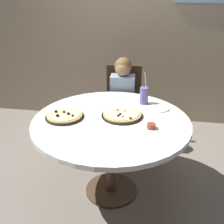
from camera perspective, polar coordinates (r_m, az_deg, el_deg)
The scene contains 10 objects.
ground_plane at distance 2.75m, azimuth -0.17°, elevation -15.76°, with size 8.00×8.00×0.00m, color slate.
wall_with_window at distance 3.75m, azimuth 4.16°, elevation 19.75°, with size 5.20×0.14×2.90m.
dining_table at distance 2.37m, azimuth -0.19°, elevation -3.51°, with size 1.33×1.33×0.75m.
chair_wooden at distance 3.22m, azimuth 2.28°, elevation 1.95°, with size 0.42×0.42×0.95m.
diner_child at distance 3.08m, azimuth 1.99°, elevation -0.17°, with size 0.27×0.42×1.08m.
pizza_veggie at distance 2.40m, azimuth -9.70°, elevation -0.73°, with size 0.33×0.33×0.05m.
pizza_cheese at distance 2.39m, azimuth 2.11°, elevation -0.50°, with size 0.36×0.36×0.05m.
soda_cup at distance 2.63m, azimuth 6.57°, elevation 3.37°, with size 0.08×0.08×0.31m.
sauce_bowl at distance 2.21m, azimuth 8.05°, elevation -2.88°, with size 0.07×0.07×0.04m, color brown.
plate_small at distance 2.56m, azimuth 9.64°, elevation 0.76°, with size 0.18×0.18×0.01m, color white.
Camera 1 is at (0.33, -2.05, 1.79)m, focal length 44.60 mm.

